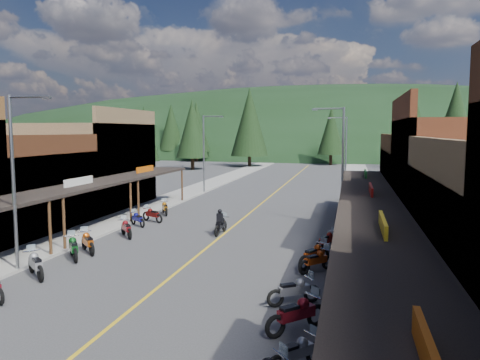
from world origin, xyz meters
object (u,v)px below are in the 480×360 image
Objects in this scene: streetlight_0 at (16,175)px; pine_11 at (455,125)px; pine_9 at (476,131)px; bike_west_8 at (126,227)px; pine_2 at (250,122)px; pine_10 at (192,129)px; bike_west_6 at (73,247)px; bike_west_9 at (138,218)px; shop_east_2 at (475,188)px; bike_west_11 at (165,207)px; rider_on_bike at (221,224)px; pine_4 at (414,126)px; pedestrian_east_a at (367,275)px; bike_east_5 at (294,289)px; bike_east_6 at (316,260)px; shop_east_3 at (439,186)px; pine_0 at (108,131)px; streetlight_2 at (340,160)px; pine_8 at (144,134)px; streetlight_1 at (205,150)px; pedestrian_east_b at (358,203)px; streetlight_3 at (345,148)px; bike_west_5 at (36,263)px; bike_east_8 at (327,239)px; pine_7 at (171,127)px; pine_3 at (331,131)px; bike_west_7 at (88,241)px; shop_west_2 at (9,192)px; bike_east_3 at (296,351)px; shop_west_3 at (89,166)px; bike_east_4 at (296,312)px; pine_1 at (196,127)px; bike_west_10 at (152,214)px; bike_east_7 at (314,254)px.

streetlight_0 is 0.65× the size of pine_11.
bike_west_8 is at bearing -124.22° from pine_9.
pine_2 is 1.21× the size of pine_10.
bike_west_6 is 1.20× the size of bike_west_9.
shop_east_2 is 5.73× the size of bike_west_9.
rider_on_bike is at bearing -73.59° from bike_west_11.
pine_4 is 7.78× the size of pedestrian_east_a.
pine_4 is at bearing 27.07° from bike_west_8.
bike_east_6 is (0.50, 4.30, -0.01)m from bike_east_5.
bike_east_6 is at bearing -164.57° from pedestrian_east_a.
shop_east_3 is 5.02× the size of rider_on_bike.
pine_11 is (60.00, -24.00, 0.70)m from pine_0.
pine_8 reaches higher than streetlight_2.
shop_east_3 reaches higher than bike_west_6.
streetlight_1 reaches higher than pedestrian_east_b.
bike_west_6 is at bearing -110.89° from streetlight_3.
bike_west_5 is 15.82m from bike_west_11.
bike_east_8 is at bearing -177.44° from shop_east_2.
pine_3 is at bearing -15.52° from pine_7.
bike_east_8 is 1.22× the size of pedestrian_east_a.
bike_west_8 is at bearing -156.00° from rider_on_bike.
bike_west_7 reaches higher than bike_west_9.
shop_west_2 is 1.36× the size of streetlight_3.
streetlight_3 reaches higher than bike_west_9.
pedestrian_east_a reaches higher than bike_east_3.
pine_7 reaches higher than bike_east_3.
pedestrian_east_b is at bearing 70.67° from streetlight_2.
pine_11 is at bearing -60.26° from pine_3.
pine_2 is at bearing 159.08° from pine_9.
streetlight_0 is at bearing -68.45° from shop_west_3.
shop_east_2 is 4.93× the size of bike_west_7.
pine_7 reaches higher than shop_east_2.
pine_10 is 5.55× the size of bike_east_5.
bike_east_4 is 10.92m from bike_east_8.
pine_8 is (10.00, -36.00, -1.26)m from pine_7.
pine_3 is (28.00, -4.00, -0.75)m from pine_1.
bike_east_4 reaches higher than bike_west_5.
bike_west_10 is at bearing -129.33° from pine_11.
bike_west_11 is 0.99× the size of bike_east_6.
streetlight_2 is at bearing -13.82° from bike_west_8.
pine_1 is at bearing 118.95° from shop_east_2.
streetlight_3 is at bearing 90.00° from streetlight_2.
bike_east_7 is (19.80, -3.85, -1.89)m from shop_west_2.
bike_west_11 is 1.11× the size of pedestrian_east_b.
bike_east_5 reaches higher than bike_east_6.
bike_east_6 is at bearing -83.01° from bike_west_9.
pine_1 is at bearing 102.64° from streetlight_0.
bike_west_10 is at bearing -165.89° from shop_east_3.
shop_west_3 is 47.07m from pine_2.
bike_east_4 is (30.03, -79.53, -6.57)m from pine_1.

